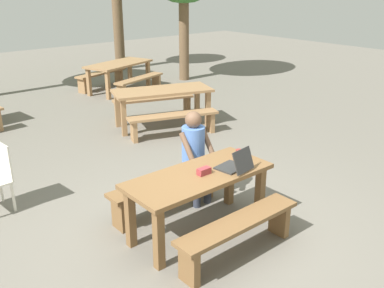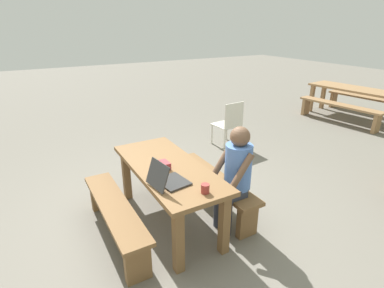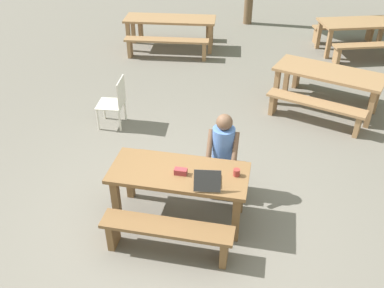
{
  "view_description": "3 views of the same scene",
  "coord_description": "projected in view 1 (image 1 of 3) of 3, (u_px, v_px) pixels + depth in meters",
  "views": [
    {
      "loc": [
        -2.84,
        -3.25,
        2.73
      ],
      "look_at": [
        0.11,
        0.25,
        0.98
      ],
      "focal_mm": 40.24,
      "sensor_mm": 36.0,
      "label": 1
    },
    {
      "loc": [
        2.74,
        -1.25,
        2.21
      ],
      "look_at": [
        0.11,
        0.25,
        0.98
      ],
      "focal_mm": 28.05,
      "sensor_mm": 36.0,
      "label": 2
    },
    {
      "loc": [
        0.97,
        -3.95,
        3.86
      ],
      "look_at": [
        0.11,
        0.25,
        0.98
      ],
      "focal_mm": 39.55,
      "sensor_mm": 36.0,
      "label": 3
    }
  ],
  "objects": [
    {
      "name": "picnic_table_mid",
      "position": [
        162.0,
        95.0,
        8.37
      ],
      "size": [
        2.04,
        1.34,
        0.75
      ],
      "rotation": [
        0.0,
        0.0,
        -0.33
      ],
      "color": "#9E754C",
      "rests_on": "ground"
    },
    {
      "name": "bench_mid_south",
      "position": [
        173.0,
        120.0,
        7.92
      ],
      "size": [
        1.71,
        0.84,
        0.43
      ],
      "rotation": [
        0.0,
        0.0,
        -0.33
      ],
      "color": "#9E754C",
      "rests_on": "ground"
    },
    {
      "name": "bench_distant_north",
      "position": [
        101.0,
        76.0,
        11.52
      ],
      "size": [
        1.62,
        0.78,
        0.43
      ],
      "rotation": [
        0.0,
        0.0,
        0.31
      ],
      "color": "#9E754C",
      "rests_on": "ground"
    },
    {
      "name": "person_seated",
      "position": [
        195.0,
        151.0,
        5.45
      ],
      "size": [
        0.4,
        0.4,
        1.22
      ],
      "color": "#333847",
      "rests_on": "ground"
    },
    {
      "name": "bench_mid_north",
      "position": [
        154.0,
        102.0,
        9.04
      ],
      "size": [
        1.71,
        0.84,
        0.43
      ],
      "rotation": [
        0.0,
        0.0,
        -0.33
      ],
      "color": "#9E754C",
      "rests_on": "ground"
    },
    {
      "name": "bench_near",
      "position": [
        239.0,
        230.0,
        4.44
      ],
      "size": [
        1.53,
        0.3,
        0.43
      ],
      "color": "brown",
      "rests_on": "ground"
    },
    {
      "name": "picnic_table_distant",
      "position": [
        119.0,
        67.0,
        11.08
      ],
      "size": [
        1.95,
        1.34,
        0.74
      ],
      "rotation": [
        0.0,
        0.0,
        0.31
      ],
      "color": "#9E754C",
      "rests_on": "ground"
    },
    {
      "name": "bench_far",
      "position": [
        165.0,
        188.0,
        5.34
      ],
      "size": [
        1.53,
        0.3,
        0.43
      ],
      "color": "brown",
      "rests_on": "ground"
    },
    {
      "name": "small_pouch",
      "position": [
        204.0,
        171.0,
        4.71
      ],
      "size": [
        0.15,
        0.08,
        0.07
      ],
      "color": "#993338",
      "rests_on": "picnic_table_front"
    },
    {
      "name": "coffee_mug",
      "position": [
        239.0,
        153.0,
        5.18
      ],
      "size": [
        0.08,
        0.08,
        0.09
      ],
      "color": "#99332D",
      "rests_on": "picnic_table_front"
    },
    {
      "name": "bench_distant_south",
      "position": [
        140.0,
        82.0,
        10.86
      ],
      "size": [
        1.62,
        0.78,
        0.43
      ],
      "rotation": [
        0.0,
        0.0,
        0.31
      ],
      "color": "#9E754C",
      "rests_on": "ground"
    },
    {
      "name": "laptop",
      "position": [
        236.0,
        165.0,
        4.82
      ],
      "size": [
        0.35,
        0.39,
        0.26
      ],
      "rotation": [
        0.0,
        0.0,
        3.28
      ],
      "color": "#2D2D2D",
      "rests_on": "picnic_table_front"
    },
    {
      "name": "ground_plane",
      "position": [
        198.0,
        231.0,
        5.0
      ],
      "size": [
        30.0,
        30.0,
        0.0
      ],
      "primitive_type": "plane",
      "color": "slate"
    },
    {
      "name": "picnic_table_front",
      "position": [
        199.0,
        184.0,
        4.78
      ],
      "size": [
        1.69,
        0.72,
        0.73
      ],
      "color": "brown",
      "rests_on": "ground"
    }
  ]
}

